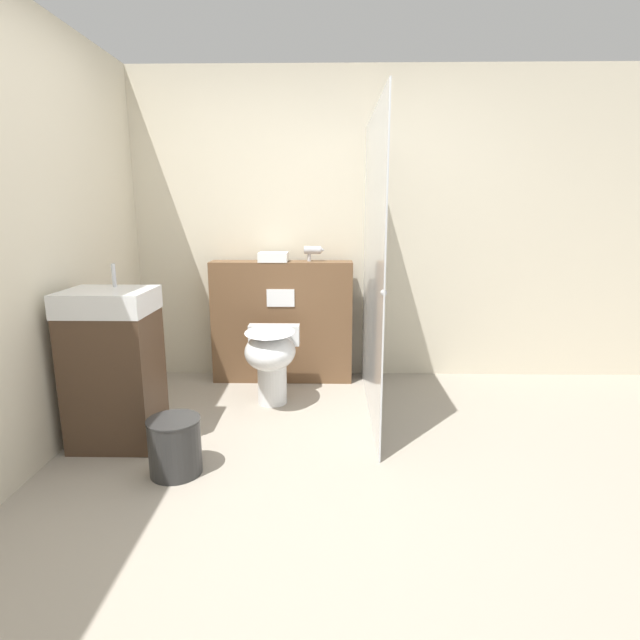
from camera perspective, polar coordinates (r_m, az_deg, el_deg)
The scene contains 9 objects.
ground_plane at distance 2.68m, azimuth -1.09°, elevation -19.18°, with size 12.00×12.00×0.00m, color #9E9384.
wall_back at distance 4.19m, azimuth -0.15°, elevation 10.46°, with size 8.00×0.06×2.50m.
partition_panel at distance 4.11m, azimuth -4.33°, elevation -0.21°, with size 1.14×0.22×0.99m.
shower_glass at distance 3.40m, azimuth 5.98°, elevation 5.90°, with size 0.04×1.57×2.03m.
toilet at distance 3.61m, azimuth -5.61°, elevation -4.03°, with size 0.38×0.56×0.57m.
sink_vanity at distance 3.24m, azimuth -22.47°, elevation -5.07°, with size 0.50×0.42×1.09m.
hair_drier at distance 4.02m, azimuth -0.77°, elevation 7.94°, with size 0.16×0.06×0.12m.
folded_towel at distance 4.02m, azimuth -5.35°, elevation 7.18°, with size 0.23×0.19×0.07m.
waste_bin at distance 2.88m, azimuth -16.25°, elevation -13.67°, with size 0.28×0.28×0.31m.
Camera 1 is at (0.09, -2.27, 1.41)m, focal length 28.00 mm.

